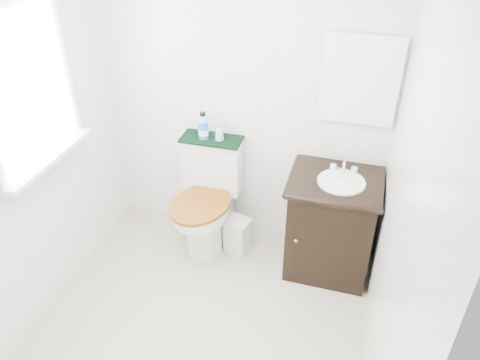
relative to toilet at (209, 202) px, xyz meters
The scene contains 13 objects.
floor 1.06m from the toilet, 77.06° to the right, with size 2.40×2.40×0.00m, color #B8B294.
wall_back 0.88m from the toilet, 46.97° to the left, with size 2.40×2.40×0.00m, color white.
wall_left 1.54m from the toilet, 132.38° to the right, with size 2.40×2.40×0.00m, color white.
wall_right 1.83m from the toilet, 36.08° to the right, with size 2.40×2.40×0.00m, color white.
window 1.61m from the toilet, 139.97° to the right, with size 0.02×0.70×0.90m, color white.
mirror 1.50m from the toilet, 11.56° to the left, with size 0.50×0.02×0.60m, color silver.
toilet is the anchor object (origin of this frame).
vanity 0.99m from the toilet, ahead, with size 0.65×0.56×0.92m.
trash_bin 0.35m from the toilet, 11.59° to the right, with size 0.24×0.21×0.30m.
towel 0.53m from the toilet, 90.00° to the left, with size 0.47×0.22×0.02m, color black.
mouthwash_bottle 0.63m from the toilet, 116.86° to the left, with size 0.07×0.07×0.22m.
cup 0.58m from the toilet, 62.23° to the left, with size 0.07×0.07×0.08m, color #8FCAEA.
soap_bar 1.07m from the toilet, ahead, with size 0.07×0.05×0.02m, color #1B7484.
Camera 1 is at (0.85, -1.90, 2.61)m, focal length 35.00 mm.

